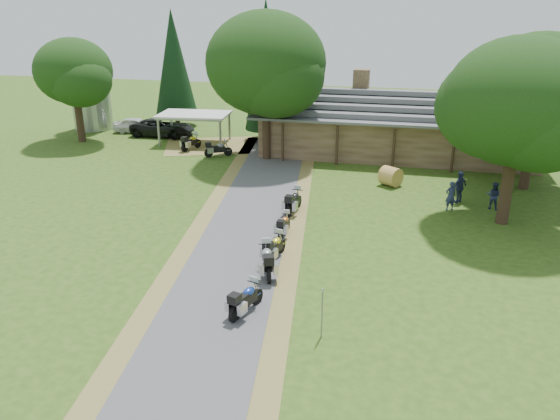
% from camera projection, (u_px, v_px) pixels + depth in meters
% --- Properties ---
extents(ground, '(120.00, 120.00, 0.00)m').
position_uv_depth(ground, '(221.00, 289.00, 22.25)').
color(ground, '#2F4B15').
rests_on(ground, ground).
extents(driveway, '(51.95, 51.95, 0.00)m').
position_uv_depth(driveway, '(239.00, 248.00, 26.00)').
color(driveway, '#464648').
rests_on(driveway, ground).
extents(lodge, '(21.40, 9.40, 4.90)m').
position_uv_depth(lodge, '(397.00, 122.00, 41.91)').
color(lodge, brown).
rests_on(lodge, ground).
extents(silo, '(3.66, 3.66, 7.06)m').
position_uv_depth(silo, '(90.00, 91.00, 49.79)').
color(silo, gray).
rests_on(silo, ground).
extents(carport, '(6.04, 4.33, 2.47)m').
position_uv_depth(carport, '(195.00, 128.00, 45.44)').
color(carport, silver).
rests_on(carport, ground).
extents(car_white_sedan, '(2.98, 5.44, 1.72)m').
position_uv_depth(car_white_sedan, '(136.00, 123.00, 49.20)').
color(car_white_sedan, silver).
rests_on(car_white_sedan, ground).
extents(car_dark_suv, '(2.61, 6.08, 2.32)m').
position_uv_depth(car_dark_suv, '(162.00, 123.00, 47.73)').
color(car_dark_suv, black).
rests_on(car_dark_suv, ground).
extents(motorcycle_row_a, '(1.14, 1.95, 1.27)m').
position_uv_depth(motorcycle_row_a, '(246.00, 298.00, 20.37)').
color(motorcycle_row_a, navy).
rests_on(motorcycle_row_a, ground).
extents(motorcycle_row_b, '(1.31, 2.17, 1.41)m').
position_uv_depth(motorcycle_row_b, '(267.00, 259.00, 23.29)').
color(motorcycle_row_b, '#979B9F').
rests_on(motorcycle_row_b, ground).
extents(motorcycle_row_c, '(0.94, 1.91, 1.25)m').
position_uv_depth(motorcycle_row_c, '(275.00, 246.00, 24.74)').
color(motorcycle_row_c, yellow).
rests_on(motorcycle_row_c, ground).
extents(motorcycle_row_d, '(0.60, 1.70, 1.16)m').
position_uv_depth(motorcycle_row_d, '(284.00, 224.00, 27.36)').
color(motorcycle_row_d, '#BF5C23').
rests_on(motorcycle_row_d, ground).
extents(motorcycle_row_e, '(0.89, 2.09, 1.38)m').
position_uv_depth(motorcycle_row_e, '(294.00, 200.00, 30.31)').
color(motorcycle_row_e, black).
rests_on(motorcycle_row_e, ground).
extents(motorcycle_carport_a, '(1.24, 2.11, 1.37)m').
position_uv_depth(motorcycle_carport_a, '(191.00, 141.00, 43.38)').
color(motorcycle_carport_a, yellow).
rests_on(motorcycle_carport_a, ground).
extents(motorcycle_carport_b, '(1.96, 1.54, 1.31)m').
position_uv_depth(motorcycle_carport_b, '(218.00, 148.00, 41.45)').
color(motorcycle_carport_b, slate).
rests_on(motorcycle_carport_b, ground).
extents(person_a, '(0.68, 0.61, 1.98)m').
position_uv_depth(person_a, '(451.00, 193.00, 30.49)').
color(person_a, navy).
rests_on(person_a, ground).
extents(person_b, '(0.63, 0.54, 1.87)m').
position_uv_depth(person_b, '(494.00, 193.00, 30.69)').
color(person_b, navy).
rests_on(person_b, ground).
extents(person_c, '(0.76, 0.78, 2.23)m').
position_uv_depth(person_c, '(460.00, 184.00, 31.64)').
color(person_c, navy).
rests_on(person_c, ground).
extents(hay_bale, '(1.63, 1.66, 1.23)m').
position_uv_depth(hay_bale, '(391.00, 176.00, 34.80)').
color(hay_bale, '#A7793D').
rests_on(hay_bale, ground).
extents(sign_post, '(0.34, 0.06, 1.90)m').
position_uv_depth(sign_post, '(322.00, 313.00, 18.74)').
color(sign_post, gray).
rests_on(sign_post, ground).
extents(oak_lodge_left, '(8.59, 8.59, 11.30)m').
position_uv_depth(oak_lodge_left, '(266.00, 83.00, 39.07)').
color(oak_lodge_left, black).
rests_on(oak_lodge_left, ground).
extents(oak_lodge_right, '(8.09, 8.09, 9.79)m').
position_uv_depth(oak_lodge_right, '(536.00, 111.00, 32.73)').
color(oak_lodge_right, black).
rests_on(oak_lodge_right, ground).
extents(oak_driveway, '(7.51, 7.51, 10.36)m').
position_uv_depth(oak_driveway, '(516.00, 127.00, 27.22)').
color(oak_driveway, black).
rests_on(oak_driveway, ground).
extents(oak_silo, '(6.24, 6.24, 9.41)m').
position_uv_depth(oak_silo, '(75.00, 85.00, 44.64)').
color(oak_silo, black).
rests_on(oak_silo, ground).
extents(cedar_near, '(3.68, 3.68, 11.45)m').
position_uv_depth(cedar_near, '(266.00, 72.00, 44.83)').
color(cedar_near, black).
rests_on(cedar_near, ground).
extents(cedar_far, '(3.95, 3.95, 10.63)m').
position_uv_depth(cedar_far, '(174.00, 69.00, 50.39)').
color(cedar_far, black).
rests_on(cedar_far, ground).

